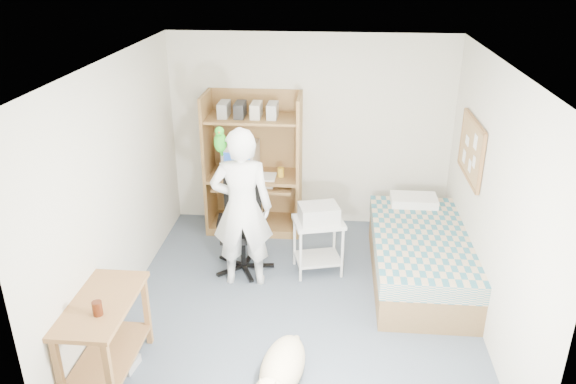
% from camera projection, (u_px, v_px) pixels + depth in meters
% --- Properties ---
extents(floor, '(4.00, 4.00, 0.00)m').
position_uv_depth(floor, '(298.00, 303.00, 5.88)').
color(floor, '#414D58').
rests_on(floor, ground).
extents(wall_back, '(3.60, 0.02, 2.50)m').
position_uv_depth(wall_back, '(310.00, 132.00, 7.20)').
color(wall_back, beige).
rests_on(wall_back, floor).
extents(wall_right, '(0.02, 4.00, 2.50)m').
position_uv_depth(wall_right, '(492.00, 201.00, 5.23)').
color(wall_right, beige).
rests_on(wall_right, floor).
extents(wall_left, '(0.02, 4.00, 2.50)m').
position_uv_depth(wall_left, '(117.00, 188.00, 5.52)').
color(wall_left, beige).
rests_on(wall_left, floor).
extents(ceiling, '(3.60, 4.00, 0.02)m').
position_uv_depth(ceiling, '(301.00, 63.00, 4.88)').
color(ceiling, white).
rests_on(ceiling, wall_back).
extents(computer_hutch, '(1.20, 0.63, 1.80)m').
position_uv_depth(computer_hutch, '(254.00, 169.00, 7.19)').
color(computer_hutch, brown).
rests_on(computer_hutch, floor).
extents(bed, '(1.02, 2.02, 0.66)m').
position_uv_depth(bed, '(419.00, 256.00, 6.22)').
color(bed, brown).
rests_on(bed, floor).
extents(side_desk, '(0.50, 1.00, 0.75)m').
position_uv_depth(side_desk, '(105.00, 328.00, 4.71)').
color(side_desk, olive).
rests_on(side_desk, floor).
extents(corkboard, '(0.04, 0.94, 0.66)m').
position_uv_depth(corkboard, '(471.00, 149.00, 5.98)').
color(corkboard, olive).
rests_on(corkboard, wall_right).
extents(office_chair, '(0.61, 0.61, 1.07)m').
position_uv_depth(office_chair, '(243.00, 237.00, 6.42)').
color(office_chair, black).
rests_on(office_chair, floor).
extents(person, '(0.69, 0.49, 1.79)m').
position_uv_depth(person, '(242.00, 208.00, 5.93)').
color(person, white).
rests_on(person, floor).
extents(parrot, '(0.13, 0.23, 0.36)m').
position_uv_depth(parrot, '(220.00, 141.00, 5.66)').
color(parrot, '#187F12').
rests_on(parrot, person).
extents(dog, '(0.47, 1.10, 0.41)m').
position_uv_depth(dog, '(281.00, 370.00, 4.68)').
color(dog, beige).
rests_on(dog, floor).
extents(printer_cart, '(0.63, 0.55, 0.65)m').
position_uv_depth(printer_cart, '(318.00, 238.00, 6.31)').
color(printer_cart, silver).
rests_on(printer_cart, floor).
extents(printer, '(0.49, 0.42, 0.18)m').
position_uv_depth(printer, '(319.00, 213.00, 6.19)').
color(printer, '#AFAFAA').
rests_on(printer, printer_cart).
extents(crt_monitor, '(0.44, 0.46, 0.39)m').
position_uv_depth(crt_monitor, '(241.00, 158.00, 7.16)').
color(crt_monitor, beige).
rests_on(crt_monitor, computer_hutch).
extents(keyboard, '(0.47, 0.21, 0.03)m').
position_uv_depth(keyboard, '(257.00, 184.00, 7.10)').
color(keyboard, beige).
rests_on(keyboard, computer_hutch).
extents(pencil_cup, '(0.08, 0.08, 0.12)m').
position_uv_depth(pencil_cup, '(281.00, 172.00, 7.08)').
color(pencil_cup, gold).
rests_on(pencil_cup, computer_hutch).
extents(drink_glass, '(0.08, 0.08, 0.12)m').
position_uv_depth(drink_glass, '(97.00, 308.00, 4.42)').
color(drink_glass, '#3F180A').
rests_on(drink_glass, side_desk).
extents(floor_box_b, '(0.21, 0.25, 0.08)m').
position_uv_depth(floor_box_b, '(126.00, 364.00, 4.97)').
color(floor_box_b, '#A8A7A3').
rests_on(floor_box_b, floor).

